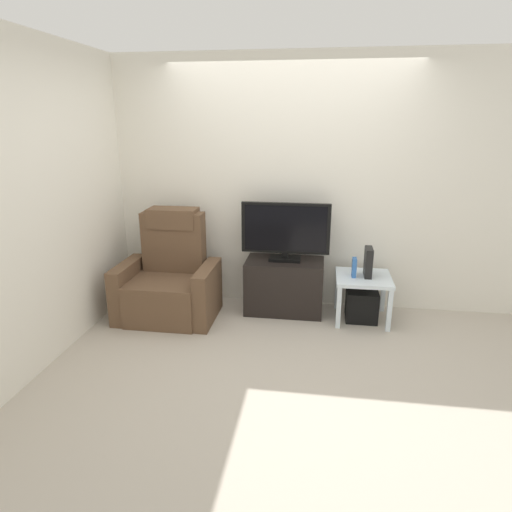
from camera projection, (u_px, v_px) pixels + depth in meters
ground_plane at (277, 349)px, 3.95m from camera, size 6.40×6.40×0.00m
wall_back at (290, 185)px, 4.63m from camera, size 6.40×0.06×2.60m
wall_side at (63, 198)px, 3.83m from camera, size 0.06×4.48×2.60m
tv_stand at (284, 286)px, 4.66m from camera, size 0.80×0.46×0.56m
television at (286, 230)px, 4.50m from camera, size 0.90×0.20×0.60m
recliner_armchair at (169, 280)px, 4.55m from camera, size 0.98×0.78×1.08m
side_table at (363, 283)px, 4.43m from camera, size 0.54×0.54×0.46m
subwoofer_box at (361, 305)px, 4.50m from camera, size 0.31×0.31×0.31m
book_upright at (354, 267)px, 4.37m from camera, size 0.04×0.10×0.19m
game_console at (368, 262)px, 4.37m from camera, size 0.07×0.20×0.29m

